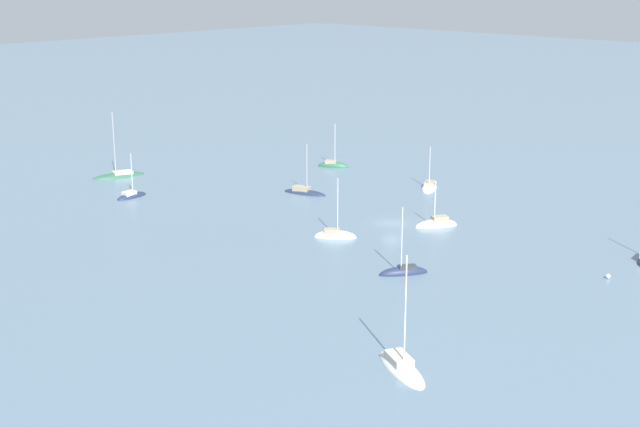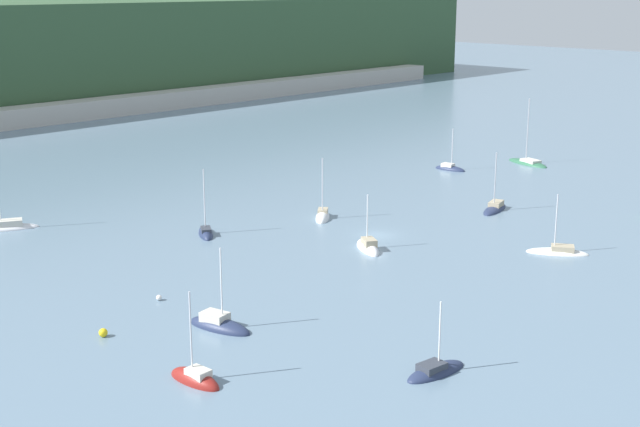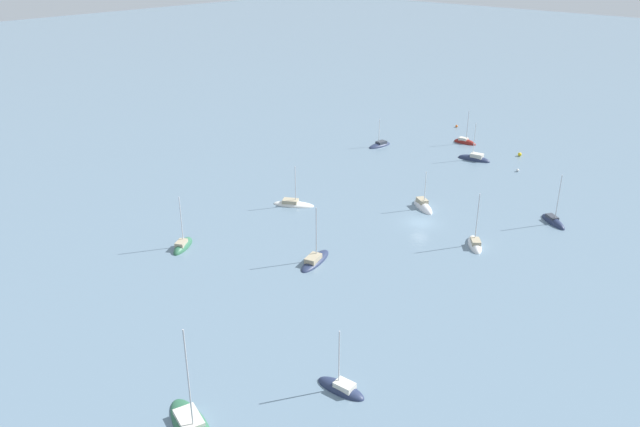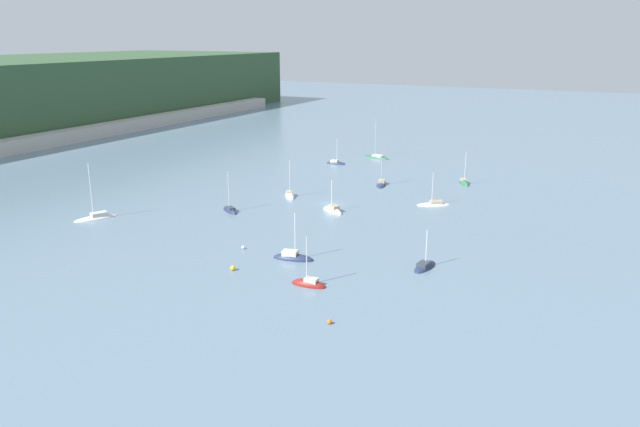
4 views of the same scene
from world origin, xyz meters
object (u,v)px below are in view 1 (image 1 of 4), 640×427
sailboat_6 (436,225)px  sailboat_8 (304,193)px  sailboat_4 (119,176)px  sailboat_0 (429,188)px  sailboat_2 (333,166)px  sailboat_3 (335,237)px  mooring_buoy_2 (608,276)px  sailboat_7 (401,368)px  sailboat_11 (404,273)px  sailboat_1 (131,197)px

sailboat_6 → sailboat_8: size_ratio=0.87×
sailboat_4 → sailboat_0: bearing=141.4°
sailboat_6 → sailboat_8: (25.11, -0.44, 0.01)m
sailboat_2 → sailboat_4: (20.70, 29.59, -0.00)m
sailboat_0 → sailboat_3: sailboat_3 is taller
sailboat_2 → sailboat_6: 38.49m
mooring_buoy_2 → sailboat_4: bearing=6.3°
sailboat_2 → sailboat_7: 79.78m
sailboat_3 → sailboat_6: 14.50m
sailboat_2 → sailboat_3: bearing=-77.5°
sailboat_3 → sailboat_4: 48.81m
sailboat_6 → sailboat_8: 25.12m
sailboat_6 → mooring_buoy_2: size_ratio=13.40×
sailboat_11 → sailboat_8: bearing=-84.3°
sailboat_0 → sailboat_3: 30.00m
sailboat_2 → sailboat_11: 55.51m
sailboat_1 → sailboat_11: 51.00m
sailboat_2 → sailboat_4: bearing=-155.6°
sailboat_0 → sailboat_2: sailboat_2 is taller
sailboat_8 → sailboat_0: bearing=37.1°
sailboat_0 → sailboat_6: size_ratio=1.00×
sailboat_11 → sailboat_3: bearing=-73.8°
sailboat_6 → sailboat_11: (-8.60, 17.92, -0.03)m
sailboat_4 → sailboat_6: sailboat_4 is taller
sailboat_0 → sailboat_7: size_ratio=0.65×
sailboat_3 → mooring_buoy_2: (-32.47, -9.49, 0.18)m
sailboat_6 → sailboat_7: (-23.78, 37.42, 0.04)m
sailboat_8 → sailboat_11: 38.39m
sailboat_7 → mooring_buoy_2: (-2.29, -33.90, 0.12)m
sailboat_6 → sailboat_7: sailboat_7 is taller
sailboat_3 → sailboat_7: bearing=-78.1°
sailboat_0 → sailboat_11: size_ratio=0.83×
sailboat_6 → mooring_buoy_2: (-26.06, 3.52, 0.16)m
sailboat_6 → sailboat_8: bearing=-59.2°
sailboat_4 → sailboat_11: (-63.81, 5.39, -0.01)m
sailboat_0 → sailboat_11: 40.53m
sailboat_7 → mooring_buoy_2: bearing=114.0°
sailboat_1 → sailboat_3: 36.48m
sailboat_8 → sailboat_11: (-33.71, 18.36, -0.04)m
sailboat_8 → sailboat_11: sailboat_11 is taller
sailboat_4 → sailboat_7: sailboat_4 is taller
sailboat_8 → mooring_buoy_2: (-51.18, 3.96, 0.15)m
sailboat_1 → sailboat_3: bearing=-85.8°
sailboat_3 → sailboat_8: bearing=105.2°
sailboat_2 → sailboat_4: size_ratio=0.75×
sailboat_4 → sailboat_11: bearing=102.2°
sailboat_3 → sailboat_7: sailboat_7 is taller
sailboat_1 → sailboat_2: sailboat_2 is taller
sailboat_4 → mooring_buoy_2: 81.77m
sailboat_1 → sailboat_8: 26.03m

